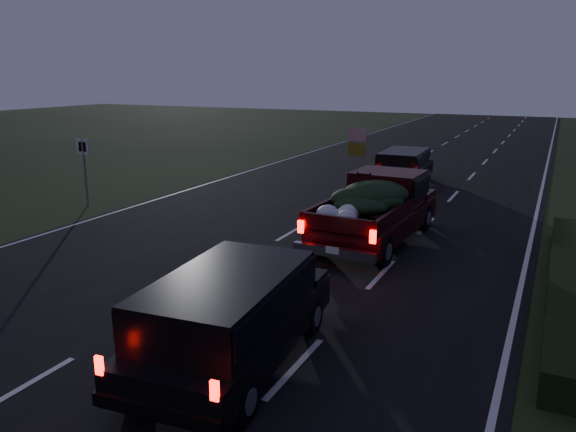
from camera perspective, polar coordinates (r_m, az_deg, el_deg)
The scene contains 7 objects.
ground at distance 13.37m, azimuth -8.83°, elevation -6.96°, with size 120.00×120.00×0.00m, color black.
road_asphalt at distance 13.36m, azimuth -8.83°, elevation -6.92°, with size 14.00×120.00×0.02m, color black.
hedge_row at distance 13.96m, azimuth 26.96°, elevation -6.16°, with size 1.00×10.00×0.60m, color black.
route_sign at distance 22.06m, azimuth -20.01°, elevation 5.24°, with size 0.55×0.08×2.50m.
pickup_truck at distance 16.49m, azimuth 8.97°, elevation 1.12°, with size 2.40×5.68×2.93m.
lead_suv at distance 25.41m, azimuth 11.71°, elevation 5.24°, with size 1.93×4.35×1.24m.
rear_suv at distance 9.43m, azimuth -5.88°, elevation -9.47°, with size 2.45×4.83×1.35m.
Camera 1 is at (7.18, -10.19, 4.81)m, focal length 35.00 mm.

